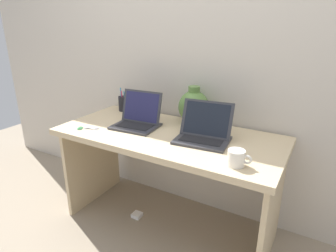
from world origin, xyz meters
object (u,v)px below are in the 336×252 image
Objects in this scene: green_vase at (194,106)px; pen_cup at (123,103)px; laptop_right at (204,130)px; coffee_mug at (237,158)px; power_brick at (137,215)px; laptop_left at (138,117)px; scissors at (84,128)px.

pen_cup is (-0.63, -0.02, -0.06)m from green_vase.
coffee_mug is (0.28, -0.24, -0.02)m from laptop_right.
coffee_mug is 1.10m from power_brick.
laptop_left is 2.21× the size of scissors.
laptop_right is at bearing 16.64° from scissors.
laptop_right is at bearing -53.03° from green_vase.
pen_cup is 0.89m from power_brick.
green_vase reaches higher than power_brick.
laptop_right is 1.29× the size of green_vase.
coffee_mug is (0.48, -0.50, -0.08)m from green_vase.
laptop_left is 0.40m from green_vase.
scissors reaches higher than power_brick.
laptop_right is at bearing 7.75° from power_brick.
green_vase is 0.94m from power_brick.
power_brick is at bearing -85.66° from laptop_left.
green_vase is 2.13× the size of coffee_mug.
pen_cup is 2.74× the size of power_brick.
scissors is at bearing -163.36° from laptop_right.
green_vase reaches higher than pen_cup.
scissors is (-1.07, 0.00, -0.04)m from coffee_mug.
scissors is at bearing -139.99° from laptop_left.
laptop_left is 0.50m from laptop_right.
green_vase is at bearing 1.72° from pen_cup.
scissors is (-0.79, -0.24, -0.06)m from laptop_right.
coffee_mug is 1.07m from scissors.
green_vase is at bearing 39.80° from laptop_left.
laptop_right is 4.93× the size of power_brick.
scissors is at bearing -150.09° from power_brick.
pen_cup is at bearing 156.50° from coffee_mug.
green_vase is 1.85× the size of scissors.
laptop_left is 0.82m from coffee_mug.
laptop_left is 0.93× the size of laptop_right.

